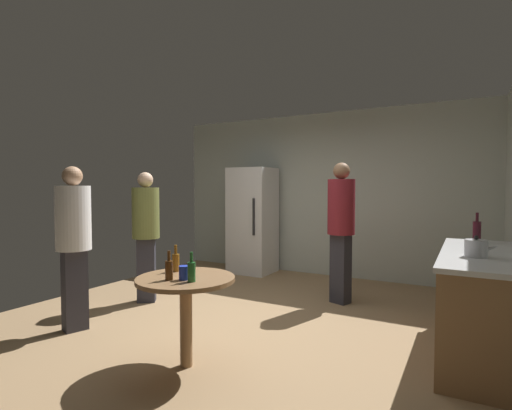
{
  "coord_description": "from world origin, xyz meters",
  "views": [
    {
      "loc": [
        2.17,
        -3.6,
        1.46
      ],
      "look_at": [
        -0.04,
        0.42,
        1.26
      ],
      "focal_mm": 27.15,
      "sensor_mm": 36.0,
      "label": 1
    }
  ],
  "objects_px": {
    "foreground_table": "(186,290)",
    "beer_bottle_amber": "(176,262)",
    "refrigerator": "(253,220)",
    "person_in_olive_shirt": "(146,226)",
    "plastic_cup_blue": "(184,273)",
    "person_in_maroon_shirt": "(341,221)",
    "beer_bottle_brown": "(169,269)",
    "beer_bottle_green": "(192,271)",
    "person_in_white_shirt": "(74,235)",
    "wine_bottle_on_counter": "(477,231)",
    "kettle": "(476,248)"
  },
  "relations": [
    {
      "from": "kettle",
      "to": "person_in_white_shirt",
      "type": "height_order",
      "value": "person_in_white_shirt"
    },
    {
      "from": "beer_bottle_brown",
      "to": "beer_bottle_green",
      "type": "relative_size",
      "value": 1.0
    },
    {
      "from": "wine_bottle_on_counter",
      "to": "plastic_cup_blue",
      "type": "bearing_deg",
      "value": -133.84
    },
    {
      "from": "refrigerator",
      "to": "beer_bottle_amber",
      "type": "distance_m",
      "value": 3.39
    },
    {
      "from": "person_in_olive_shirt",
      "to": "person_in_maroon_shirt",
      "type": "relative_size",
      "value": 0.93
    },
    {
      "from": "person_in_olive_shirt",
      "to": "plastic_cup_blue",
      "type": "bearing_deg",
      "value": 16.23
    },
    {
      "from": "refrigerator",
      "to": "beer_bottle_amber",
      "type": "relative_size",
      "value": 7.83
    },
    {
      "from": "beer_bottle_amber",
      "to": "person_in_maroon_shirt",
      "type": "height_order",
      "value": "person_in_maroon_shirt"
    },
    {
      "from": "beer_bottle_brown",
      "to": "person_in_white_shirt",
      "type": "bearing_deg",
      "value": 171.1
    },
    {
      "from": "beer_bottle_amber",
      "to": "person_in_white_shirt",
      "type": "bearing_deg",
      "value": -178.39
    },
    {
      "from": "beer_bottle_brown",
      "to": "beer_bottle_green",
      "type": "distance_m",
      "value": 0.19
    },
    {
      "from": "kettle",
      "to": "foreground_table",
      "type": "relative_size",
      "value": 0.3
    },
    {
      "from": "beer_bottle_amber",
      "to": "beer_bottle_brown",
      "type": "xyz_separation_m",
      "value": [
        0.16,
        -0.27,
        0.0
      ]
    },
    {
      "from": "wine_bottle_on_counter",
      "to": "beer_bottle_brown",
      "type": "relative_size",
      "value": 1.35
    },
    {
      "from": "wine_bottle_on_counter",
      "to": "beer_bottle_green",
      "type": "height_order",
      "value": "wine_bottle_on_counter"
    },
    {
      "from": "person_in_olive_shirt",
      "to": "person_in_maroon_shirt",
      "type": "height_order",
      "value": "person_in_maroon_shirt"
    },
    {
      "from": "beer_bottle_amber",
      "to": "person_in_olive_shirt",
      "type": "xyz_separation_m",
      "value": [
        -1.39,
        1.06,
        0.15
      ]
    },
    {
      "from": "refrigerator",
      "to": "kettle",
      "type": "height_order",
      "value": "refrigerator"
    },
    {
      "from": "wine_bottle_on_counter",
      "to": "beer_bottle_amber",
      "type": "distance_m",
      "value": 2.99
    },
    {
      "from": "beer_bottle_amber",
      "to": "refrigerator",
      "type": "bearing_deg",
      "value": 108.04
    },
    {
      "from": "person_in_white_shirt",
      "to": "beer_bottle_green",
      "type": "bearing_deg",
      "value": 12.22
    },
    {
      "from": "foreground_table",
      "to": "plastic_cup_blue",
      "type": "height_order",
      "value": "plastic_cup_blue"
    },
    {
      "from": "kettle",
      "to": "beer_bottle_brown",
      "type": "xyz_separation_m",
      "value": [
        -2.11,
        -1.27,
        -0.15
      ]
    },
    {
      "from": "beer_bottle_brown",
      "to": "foreground_table",
      "type": "bearing_deg",
      "value": 71.04
    },
    {
      "from": "person_in_white_shirt",
      "to": "person_in_maroon_shirt",
      "type": "height_order",
      "value": "person_in_maroon_shirt"
    },
    {
      "from": "person_in_olive_shirt",
      "to": "person_in_maroon_shirt",
      "type": "bearing_deg",
      "value": 81.04
    },
    {
      "from": "plastic_cup_blue",
      "to": "person_in_maroon_shirt",
      "type": "height_order",
      "value": "person_in_maroon_shirt"
    },
    {
      "from": "foreground_table",
      "to": "beer_bottle_green",
      "type": "distance_m",
      "value": 0.26
    },
    {
      "from": "beer_bottle_green",
      "to": "refrigerator",
      "type": "bearing_deg",
      "value": 112.08
    },
    {
      "from": "wine_bottle_on_counter",
      "to": "person_in_maroon_shirt",
      "type": "relative_size",
      "value": 0.17
    },
    {
      "from": "person_in_white_shirt",
      "to": "person_in_maroon_shirt",
      "type": "xyz_separation_m",
      "value": [
        2.11,
        2.24,
        0.06
      ]
    },
    {
      "from": "kettle",
      "to": "person_in_white_shirt",
      "type": "bearing_deg",
      "value": -163.79
    },
    {
      "from": "person_in_olive_shirt",
      "to": "person_in_maroon_shirt",
      "type": "xyz_separation_m",
      "value": [
        2.2,
        1.14,
        0.07
      ]
    },
    {
      "from": "refrigerator",
      "to": "beer_bottle_green",
      "type": "xyz_separation_m",
      "value": [
        1.4,
        -3.45,
        -0.08
      ]
    },
    {
      "from": "foreground_table",
      "to": "person_in_olive_shirt",
      "type": "relative_size",
      "value": 0.48
    },
    {
      "from": "foreground_table",
      "to": "plastic_cup_blue",
      "type": "xyz_separation_m",
      "value": [
        0.05,
        -0.08,
        0.16
      ]
    },
    {
      "from": "refrigerator",
      "to": "person_in_maroon_shirt",
      "type": "distance_m",
      "value": 2.13
    },
    {
      "from": "plastic_cup_blue",
      "to": "person_in_white_shirt",
      "type": "xyz_separation_m",
      "value": [
        -1.57,
        0.17,
        0.19
      ]
    },
    {
      "from": "beer_bottle_green",
      "to": "plastic_cup_blue",
      "type": "xyz_separation_m",
      "value": [
        -0.09,
        0.02,
        -0.03
      ]
    },
    {
      "from": "refrigerator",
      "to": "person_in_olive_shirt",
      "type": "relative_size",
      "value": 1.09
    },
    {
      "from": "kettle",
      "to": "wine_bottle_on_counter",
      "type": "distance_m",
      "value": 0.91
    },
    {
      "from": "beer_bottle_brown",
      "to": "person_in_olive_shirt",
      "type": "xyz_separation_m",
      "value": [
        -1.55,
        1.32,
        0.15
      ]
    },
    {
      "from": "refrigerator",
      "to": "person_in_olive_shirt",
      "type": "bearing_deg",
      "value": -98.99
    },
    {
      "from": "refrigerator",
      "to": "foreground_table",
      "type": "bearing_deg",
      "value": -69.39
    },
    {
      "from": "kettle",
      "to": "person_in_maroon_shirt",
      "type": "relative_size",
      "value": 0.14
    },
    {
      "from": "foreground_table",
      "to": "beer_bottle_amber",
      "type": "height_order",
      "value": "beer_bottle_amber"
    },
    {
      "from": "beer_bottle_brown",
      "to": "plastic_cup_blue",
      "type": "bearing_deg",
      "value": 32.73
    },
    {
      "from": "kettle",
      "to": "person_in_maroon_shirt",
      "type": "bearing_deg",
      "value": 140.83
    },
    {
      "from": "beer_bottle_amber",
      "to": "person_in_olive_shirt",
      "type": "distance_m",
      "value": 1.75
    },
    {
      "from": "foreground_table",
      "to": "person_in_white_shirt",
      "type": "distance_m",
      "value": 1.56
    }
  ]
}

